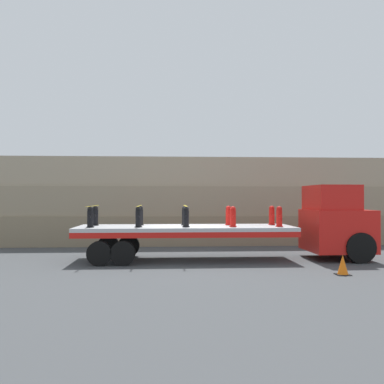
{
  "coord_description": "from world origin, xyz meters",
  "views": [
    {
      "loc": [
        -0.75,
        -16.43,
        2.39
      ],
      "look_at": [
        0.26,
        0.0,
        2.62
      ],
      "focal_mm": 40.0,
      "sensor_mm": 36.0,
      "label": 1
    }
  ],
  "objects": [
    {
      "name": "ground_plane",
      "position": [
        0.0,
        0.0,
        0.0
      ],
      "size": [
        120.0,
        120.0,
        0.0
      ],
      "primitive_type": "plane",
      "color": "#3F4244"
    },
    {
      "name": "rock_cliff",
      "position": [
        0.0,
        6.24,
        2.23
      ],
      "size": [
        60.0,
        3.3,
        4.46
      ],
      "color": "#84755B",
      "rests_on": "ground_plane"
    },
    {
      "name": "truck_cab",
      "position": [
        6.01,
        0.0,
        1.43
      ],
      "size": [
        2.3,
        2.61,
        2.89
      ],
      "color": "red",
      "rests_on": "ground_plane"
    },
    {
      "name": "flatbed_trailer",
      "position": [
        -0.59,
        0.0,
        1.05
      ],
      "size": [
        8.23,
        2.68,
        1.31
      ],
      "color": "#B2B2B7",
      "rests_on": "ground_plane"
    },
    {
      "name": "fire_hydrant_black_near_0",
      "position": [
        -3.52,
        -0.57,
        1.69
      ],
      "size": [
        0.28,
        0.54,
        0.77
      ],
      "color": "black",
      "rests_on": "flatbed_trailer"
    },
    {
      "name": "fire_hydrant_black_far_0",
      "position": [
        -3.52,
        0.57,
        1.69
      ],
      "size": [
        0.28,
        0.54,
        0.77
      ],
      "color": "black",
      "rests_on": "flatbed_trailer"
    },
    {
      "name": "fire_hydrant_black_near_1",
      "position": [
        -1.76,
        -0.57,
        1.69
      ],
      "size": [
        0.28,
        0.54,
        0.77
      ],
      "color": "black",
      "rests_on": "flatbed_trailer"
    },
    {
      "name": "fire_hydrant_black_far_1",
      "position": [
        -1.76,
        0.57,
        1.69
      ],
      "size": [
        0.28,
        0.54,
        0.77
      ],
      "color": "black",
      "rests_on": "flatbed_trailer"
    },
    {
      "name": "fire_hydrant_black_near_2",
      "position": [
        0.0,
        -0.57,
        1.69
      ],
      "size": [
        0.28,
        0.54,
        0.77
      ],
      "color": "black",
      "rests_on": "flatbed_trailer"
    },
    {
      "name": "fire_hydrant_black_far_2",
      "position": [
        0.0,
        0.57,
        1.69
      ],
      "size": [
        0.28,
        0.54,
        0.77
      ],
      "color": "black",
      "rests_on": "flatbed_trailer"
    },
    {
      "name": "fire_hydrant_red_near_3",
      "position": [
        1.76,
        -0.57,
        1.69
      ],
      "size": [
        0.28,
        0.54,
        0.77
      ],
      "color": "red",
      "rests_on": "flatbed_trailer"
    },
    {
      "name": "fire_hydrant_red_far_3",
      "position": [
        1.76,
        0.57,
        1.69
      ],
      "size": [
        0.28,
        0.54,
        0.77
      ],
      "color": "red",
      "rests_on": "flatbed_trailer"
    },
    {
      "name": "fire_hydrant_red_near_4",
      "position": [
        3.52,
        -0.57,
        1.69
      ],
      "size": [
        0.28,
        0.54,
        0.77
      ],
      "color": "red",
      "rests_on": "flatbed_trailer"
    },
    {
      "name": "fire_hydrant_red_far_4",
      "position": [
        3.52,
        0.57,
        1.69
      ],
      "size": [
        0.28,
        0.54,
        0.77
      ],
      "color": "red",
      "rests_on": "flatbed_trailer"
    },
    {
      "name": "cargo_strap_rear",
      "position": [
        -3.52,
        0.0,
        2.09
      ],
      "size": [
        0.05,
        2.78,
        0.01
      ],
      "color": "yellow",
      "rests_on": "fire_hydrant_black_near_0"
    },
    {
      "name": "cargo_strap_middle",
      "position": [
        -1.76,
        0.0,
        2.09
      ],
      "size": [
        0.05,
        2.78,
        0.01
      ],
      "color": "yellow",
      "rests_on": "fire_hydrant_black_near_1"
    },
    {
      "name": "cargo_strap_front",
      "position": [
        0.0,
        0.0,
        2.09
      ],
      "size": [
        0.05,
        2.78,
        0.01
      ],
      "color": "yellow",
      "rests_on": "fire_hydrant_black_near_2"
    },
    {
      "name": "traffic_cone",
      "position": [
        4.74,
        -3.44,
        0.3
      ],
      "size": [
        0.43,
        0.43,
        0.62
      ],
      "color": "black",
      "rests_on": "ground_plane"
    }
  ]
}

